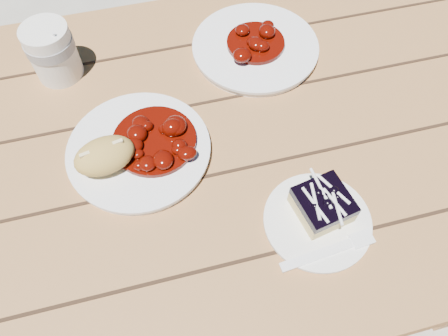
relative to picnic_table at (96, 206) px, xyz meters
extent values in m
plane|color=#A39F94|center=(0.00, 0.00, -0.59)|extent=(60.00, 60.00, 0.00)
cube|color=brown|center=(0.00, 0.00, 0.14)|extent=(2.00, 0.80, 0.05)
cube|color=brown|center=(0.88, 0.32, -0.24)|extent=(0.07, 0.07, 0.70)
cube|color=brown|center=(0.00, 0.65, -0.15)|extent=(1.80, 0.25, 0.04)
cube|color=brown|center=(0.80, 0.65, -0.38)|extent=(0.06, 0.06, 0.42)
cylinder|color=white|center=(0.12, 0.00, 0.17)|extent=(0.25, 0.25, 0.02)
ellipsoid|color=tan|center=(0.06, -0.02, 0.20)|extent=(0.11, 0.09, 0.05)
cylinder|color=white|center=(0.38, -0.21, 0.17)|extent=(0.17, 0.17, 0.01)
cube|color=#E9CF7F|center=(0.39, -0.19, 0.18)|extent=(0.09, 0.09, 0.03)
cube|color=black|center=(0.39, -0.19, 0.21)|extent=(0.09, 0.09, 0.02)
cylinder|color=white|center=(0.00, 0.23, 0.22)|extent=(0.09, 0.09, 0.11)
cylinder|color=white|center=(0.39, 0.19, 0.17)|extent=(0.25, 0.25, 0.02)
camera|label=1|loc=(0.16, -0.45, 0.81)|focal=35.00mm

